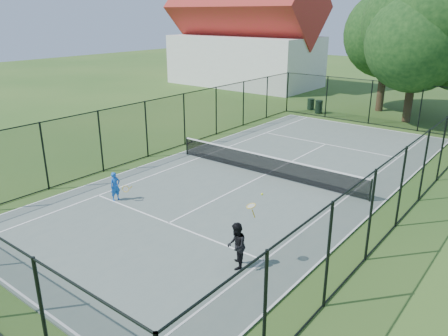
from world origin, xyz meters
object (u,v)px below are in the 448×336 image
Objects in this scene: trash_bin_left at (311,104)px; player_black at (236,246)px; trash_bin_right at (319,107)px; tennis_net at (266,164)px; player_blue at (115,186)px.

trash_bin_left is 0.35× the size of player_black.
trash_bin_right is at bearing 110.46° from player_black.
trash_bin_left is 23.79m from player_black.
trash_bin_left is at bearing 141.88° from trash_bin_right.
trash_bin_right is (-4.23, 13.91, -0.08)m from tennis_net.
trash_bin_right reaches higher than trash_bin_left.
trash_bin_left is 0.72× the size of player_blue.
player_blue reaches higher than trash_bin_right.
player_blue reaches higher than trash_bin_left.
trash_bin_right is (1.14, -0.89, 0.07)m from trash_bin_left.
trash_bin_right is at bearing 93.07° from player_blue.
player_black is (6.80, -0.98, 0.13)m from player_blue.
player_black is (9.01, -22.01, 0.35)m from trash_bin_left.
tennis_net is 4.17× the size of player_black.
tennis_net is at bearing -70.06° from trash_bin_left.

